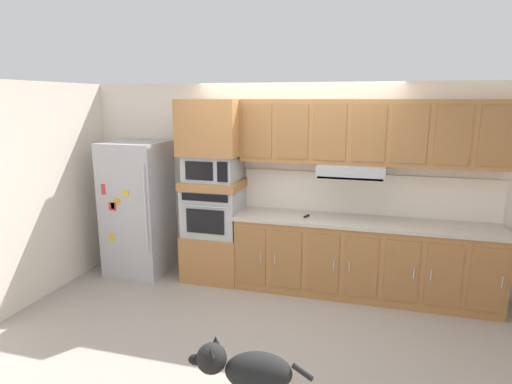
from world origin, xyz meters
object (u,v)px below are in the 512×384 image
Objects in this scene: microwave at (213,168)px; dog at (248,371)px; refrigerator at (138,208)px; screwdriver at (307,216)px; built_in_oven at (214,211)px.

microwave is 2.83m from dog.
refrigerator is 11.01× the size of screwdriver.
screwdriver is at bearing 0.55° from refrigerator.
built_in_oven is 2.67m from dog.
microwave is (0.00, -0.00, 0.56)m from built_in_oven.
screwdriver is (1.21, -0.05, -0.53)m from microwave.
dog is at bearing -45.85° from refrigerator.
refrigerator reaches higher than microwave.
built_in_oven is at bearing -71.44° from dog.
microwave is at bearing 3.67° from refrigerator.
built_in_oven reaches higher than dog.
microwave reaches higher than screwdriver.
refrigerator reaches higher than dog.
refrigerator is at bearing -179.45° from screwdriver.
built_in_oven is 0.77× the size of dog.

